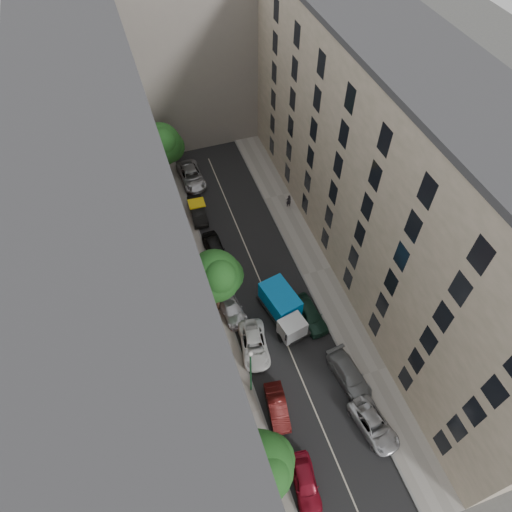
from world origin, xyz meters
name	(u,v)px	position (x,y,z in m)	size (l,w,h in m)	color
ground	(263,287)	(0.00, 0.00, 0.00)	(120.00, 120.00, 0.00)	#4C4C49
road_surface	(263,287)	(0.00, 0.00, 0.01)	(8.00, 44.00, 0.02)	black
sidewalk_left	(206,302)	(-5.50, 0.00, 0.07)	(3.00, 44.00, 0.15)	gray
sidewalk_right	(317,272)	(5.50, 0.00, 0.07)	(3.00, 44.00, 0.15)	gray
building_left	(121,248)	(-11.00, 0.00, 10.00)	(8.00, 44.00, 20.00)	#474543
building_right	(391,182)	(11.00, 0.00, 10.00)	(8.00, 44.00, 20.00)	beige
building_endcap	(184,53)	(0.00, 28.00, 9.00)	(18.00, 12.00, 18.00)	slate
tarp_truck	(283,308)	(0.60, -3.67, 1.44)	(3.29, 6.03, 2.61)	black
car_left_0	(305,482)	(-2.80, -17.00, 0.70)	(1.65, 4.09, 1.39)	maroon
car_left_1	(277,407)	(-2.80, -11.40, 0.66)	(1.39, 3.98, 1.31)	#4B0F0F
car_left_2	(254,345)	(-2.80, -5.80, 0.67)	(2.23, 4.83, 1.34)	silver
car_left_3	(231,307)	(-3.60, -1.60, 0.66)	(1.84, 4.54, 1.32)	#B3B3B8
car_left_4	(215,249)	(-3.13, 5.37, 0.74)	(1.76, 4.37, 1.49)	black
car_left_5	(198,211)	(-3.47, 11.00, 0.71)	(1.51, 4.33, 1.43)	black
car_left_6	(191,176)	(-2.80, 16.60, 0.74)	(2.45, 5.32, 1.48)	#B1B1B6
car_right_0	(374,425)	(3.60, -15.00, 0.64)	(2.13, 4.61, 1.28)	#B9BABF
car_right_1	(349,375)	(3.60, -10.80, 0.69)	(1.93, 4.75, 1.38)	slate
car_right_2	(310,314)	(2.80, -4.60, 0.75)	(1.78, 4.42, 1.51)	#152F24
tree_near	(260,469)	(-5.89, -16.12, 4.76)	(4.93, 4.59, 7.08)	#382619
tree_mid	(216,278)	(-4.50, -1.11, 4.91)	(4.83, 4.47, 7.23)	#382619
tree_far	(161,146)	(-5.38, 17.49, 4.89)	(4.93, 4.59, 7.25)	#382619
lamp_post	(251,368)	(-4.20, -9.21, 4.05)	(0.36, 0.36, 6.32)	#19592E
pedestrian	(289,201)	(6.11, 9.14, 0.93)	(0.57, 0.37, 1.55)	black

